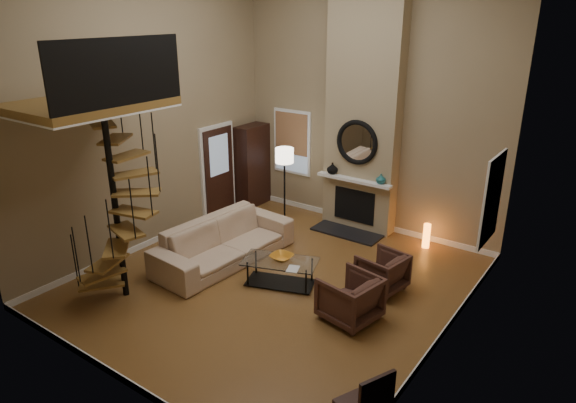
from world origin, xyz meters
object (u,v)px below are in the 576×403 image
Objects in this scene: hutch at (253,166)px; coffee_table at (280,269)px; sofa at (224,241)px; armchair_far at (354,300)px; floor_lamp at (284,161)px; accent_lamp at (426,236)px; armchair_near at (385,273)px.

coffee_table is (2.89, -2.83, -0.67)m from hutch.
hutch is 0.71× the size of sofa.
floor_lamp is at bearing -118.39° from armchair_far.
armchair_far is at bearing -34.49° from hutch.
accent_lamp is at bearing -42.39° from sofa.
floor_lamp is at bearing -20.82° from hutch.
armchair_near is (4.49, -2.00, -0.60)m from hutch.
accent_lamp is (3.11, 0.57, -1.16)m from floor_lamp.
armchair_near is at bearing -87.94° from accent_lamp.
armchair_far is at bearing -8.84° from coffee_table.
sofa is 3.08m from armchair_near.
hutch is 1.18× the size of floor_lamp.
floor_lamp is 3.35× the size of accent_lamp.
floor_lamp reaches higher than accent_lamp.
sofa is 1.41m from coffee_table.
sofa is 1.99× the size of coffee_table.
armchair_near is 3.68m from floor_lamp.
coffee_table is at bearing -117.68° from accent_lamp.
sofa reaches higher than coffee_table.
hutch is 4.95m from armchair_near.
armchair_near is (3.00, 0.71, -0.04)m from sofa.
floor_lamp is (-1.59, 2.34, 1.13)m from coffee_table.
hutch is 1.42× the size of coffee_table.
hutch is at bearing -179.04° from accent_lamp.
sofa is at bearing -86.32° from armchair_far.
accent_lamp reaches higher than coffee_table.
armchair_far reaches higher than accent_lamp.
floor_lamp is at bearing 124.28° from coffee_table.
hutch is 4.47m from accent_lamp.
sofa reaches higher than accent_lamp.
accent_lamp is at bearing -168.18° from armchair_far.
armchair_far is (-0.01, -1.08, 0.00)m from armchair_near.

